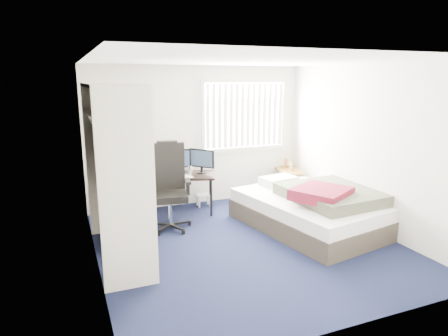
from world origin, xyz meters
The scene contains 10 objects.
ground centered at (0.00, 0.00, 0.00)m, with size 4.20×4.20×0.00m, color black.
room_shell centered at (0.00, 0.00, 1.51)m, with size 4.20×4.20×4.20m.
window_assembly centered at (0.90, 2.04, 1.60)m, with size 1.72×0.09×1.32m.
closet centered at (-1.67, 0.27, 1.35)m, with size 0.64×1.84×2.22m.
desk centered at (-0.55, 1.75, 0.71)m, with size 1.49×1.03×1.13m.
office_chair centered at (-0.83, 1.07, 0.51)m, with size 0.73×0.73×1.34m.
footstool centered at (0.00, 1.85, 0.17)m, with size 0.29×0.24×0.22m.
nightstand centered at (1.75, 1.85, 0.48)m, with size 0.56×0.86×0.73m.
bed centered at (1.27, 0.21, 0.30)m, with size 2.05×2.50×0.73m.
pine_box centered at (-1.65, -0.27, 0.14)m, with size 0.38×0.28×0.28m, color tan.
Camera 1 is at (-2.28, -4.73, 2.28)m, focal length 32.00 mm.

